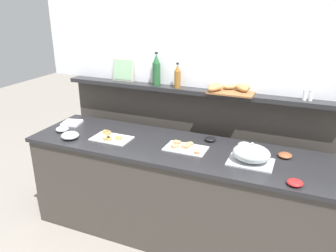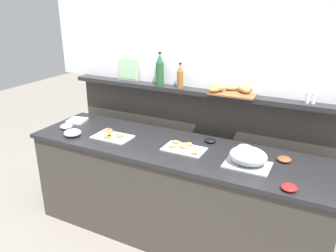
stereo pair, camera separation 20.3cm
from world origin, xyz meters
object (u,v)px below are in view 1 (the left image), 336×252
object	(u,v)px
condiment_bowl_red	(285,155)
wine_bottle_green	(156,71)
framed_picture	(123,70)
sandwich_platter_front	(111,138)
condiment_bowl_dark	(210,139)
napkin_stack	(72,123)
salt_shaker	(305,95)
serving_cloche	(251,154)
glass_bowl_medium	(70,136)
vinegar_bottle_amber	(177,77)
sandwich_platter_side	(185,148)
glass_bowl_large	(245,145)
glass_bowl_small	(62,129)
condiment_bowl_teal	(295,183)
pepper_shaker	(311,96)
bread_basket	(230,88)

from	to	relation	value
condiment_bowl_red	wine_bottle_green	xyz separation A→B (m)	(-1.25, 0.31, 0.52)
wine_bottle_green	framed_picture	world-z (taller)	wine_bottle_green
sandwich_platter_front	condiment_bowl_red	size ratio (longest dim) A/B	3.22
condiment_bowl_dark	napkin_stack	xyz separation A→B (m)	(-1.39, -0.12, -0.01)
framed_picture	salt_shaker	bearing A→B (deg)	-1.28
condiment_bowl_red	serving_cloche	bearing A→B (deg)	-139.29
serving_cloche	glass_bowl_medium	xyz separation A→B (m)	(-1.57, -0.15, -0.04)
condiment_bowl_red	vinegar_bottle_amber	size ratio (longest dim) A/B	0.46
glass_bowl_medium	napkin_stack	world-z (taller)	glass_bowl_medium
glass_bowl_medium	condiment_bowl_dark	world-z (taller)	glass_bowl_medium
condiment_bowl_dark	sandwich_platter_side	bearing A→B (deg)	-120.58
condiment_bowl_red	glass_bowl_large	bearing A→B (deg)	168.92
condiment_bowl_red	glass_bowl_small	bearing A→B (deg)	-173.24
glass_bowl_medium	condiment_bowl_red	size ratio (longest dim) A/B	1.46
condiment_bowl_teal	serving_cloche	bearing A→B (deg)	147.08
condiment_bowl_teal	condiment_bowl_dark	bearing A→B (deg)	145.56
serving_cloche	napkin_stack	bearing A→B (deg)	174.73
glass_bowl_large	condiment_bowl_dark	bearing A→B (deg)	175.69
glass_bowl_large	condiment_bowl_red	world-z (taller)	glass_bowl_large
condiment_bowl_red	napkin_stack	distance (m)	2.03
condiment_bowl_teal	salt_shaker	world-z (taller)	salt_shaker
glass_bowl_large	condiment_bowl_red	bearing A→B (deg)	-11.08
condiment_bowl_red	wine_bottle_green	size ratio (longest dim) A/B	0.34
serving_cloche	condiment_bowl_teal	distance (m)	0.40
condiment_bowl_dark	framed_picture	distance (m)	1.15
glass_bowl_small	pepper_shaker	xyz separation A→B (m)	(2.11, 0.56, 0.41)
sandwich_platter_front	napkin_stack	bearing A→B (deg)	162.88
glass_bowl_large	serving_cloche	bearing A→B (deg)	-69.92
serving_cloche	condiment_bowl_red	bearing A→B (deg)	40.71
serving_cloche	sandwich_platter_side	bearing A→B (deg)	175.17
framed_picture	pepper_shaker	bearing A→B (deg)	-1.25
framed_picture	condiment_bowl_dark	bearing A→B (deg)	-15.20
napkin_stack	wine_bottle_green	size ratio (longest dim) A/B	0.54
glass_bowl_medium	condiment_bowl_red	world-z (taller)	glass_bowl_medium
condiment_bowl_teal	condiment_bowl_dark	size ratio (longest dim) A/B	1.08
sandwich_platter_side	glass_bowl_small	distance (m)	1.21
sandwich_platter_front	glass_bowl_large	world-z (taller)	glass_bowl_large
glass_bowl_medium	condiment_bowl_dark	distance (m)	1.25
condiment_bowl_teal	napkin_stack	bearing A→B (deg)	169.87
napkin_stack	sandwich_platter_side	bearing A→B (deg)	-5.46
wine_bottle_green	pepper_shaker	xyz separation A→B (m)	(1.37, 0.01, -0.10)
sandwich_platter_front	bread_basket	xyz separation A→B (m)	(0.92, 0.54, 0.42)
sandwich_platter_front	condiment_bowl_dark	distance (m)	0.88
sandwich_platter_side	glass_bowl_medium	distance (m)	1.04
glass_bowl_large	condiment_bowl_dark	world-z (taller)	glass_bowl_large
condiment_bowl_dark	glass_bowl_medium	bearing A→B (deg)	-159.50
bread_basket	glass_bowl_small	bearing A→B (deg)	-158.55
sandwich_platter_side	glass_bowl_small	bearing A→B (deg)	-176.18
condiment_bowl_dark	condiment_bowl_red	bearing A→B (deg)	-7.85
wine_bottle_green	condiment_bowl_teal	bearing A→B (deg)	-28.32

